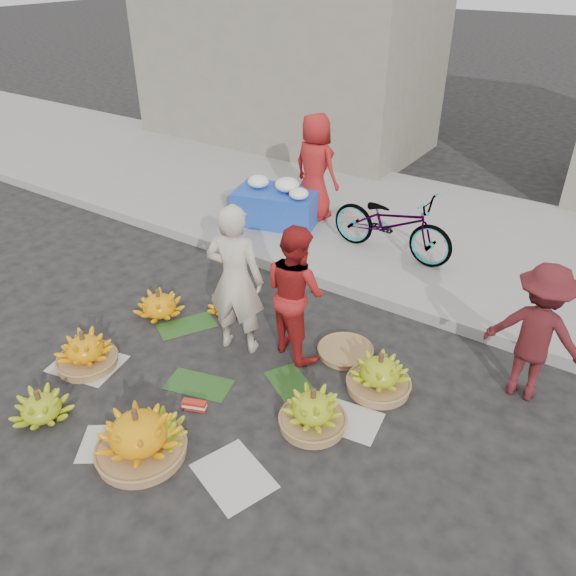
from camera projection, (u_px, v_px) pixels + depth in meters
The scene contains 23 objects.
ground at pixel (219, 378), 5.72m from camera, with size 80.00×80.00×0.00m, color black.
curb at pixel (328, 280), 7.25m from camera, with size 40.00×0.25×0.15m, color gray.
sidewalk at pixel (396, 224), 8.75m from camera, with size 40.00×4.00×0.12m, color gray.
building_left at pixel (286, 45), 11.69m from camera, with size 6.00×3.00×4.00m, color gray.
newspaper_scatter at pixel (164, 425), 5.15m from camera, with size 3.20×1.80×0.00m, color beige, non-canonical shape.
banana_leaves at pixel (224, 363), 5.91m from camera, with size 2.00×1.00×0.00m, color #1D4517, non-canonical shape.
banana_bunch_0 at pixel (85, 351), 5.80m from camera, with size 0.61×0.61×0.43m.
banana_bunch_1 at pixel (41, 407), 5.17m from camera, with size 0.60×0.60×0.32m.
banana_bunch_2 at pixel (139, 435), 4.75m from camera, with size 0.84×0.84×0.51m.
banana_bunch_3 at pixel (157, 430), 4.91m from camera, with size 0.56×0.56×0.32m.
banana_bunch_4 at pixel (313, 411), 5.06m from camera, with size 0.64×0.64×0.43m.
banana_bunch_5 at pixel (379, 374), 5.49m from camera, with size 0.62×0.62×0.43m.
banana_bunch_6 at pixel (159, 304), 6.62m from camera, with size 0.73×0.73×0.35m.
banana_bunch_7 at pixel (227, 303), 6.70m from camera, with size 0.56×0.56×0.29m.
basket_spare at pixel (345, 351), 6.04m from camera, with size 0.58×0.58×0.07m, color olive.
incense_stack at pixel (194, 405), 5.30m from camera, with size 0.23×0.07×0.09m, color red.
vendor_cream at pixel (235, 280), 5.75m from camera, with size 0.61×0.40×1.67m, color beige.
vendor_red at pixel (295, 292), 5.75m from camera, with size 0.72×0.56×1.47m, color red.
man_striped at pixel (537, 333), 5.17m from camera, with size 0.92×0.53×1.42m, color maroon.
flower_table at pixel (277, 204), 8.53m from camera, with size 1.38×1.07×0.71m.
grey_bucket at pixel (232, 201), 8.99m from camera, with size 0.27×0.27×0.30m, color slate.
flower_vendor at pixel (315, 167), 8.44m from camera, with size 0.79×0.51×1.61m, color red.
bicycle at pixel (392, 223), 7.54m from camera, with size 1.75×0.61×0.92m, color gray.
Camera 1 is at (3.03, -3.28, 3.76)m, focal length 35.00 mm.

